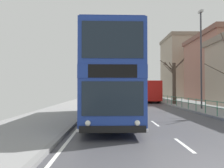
# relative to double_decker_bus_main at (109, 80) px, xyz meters

# --- Properties ---
(double_decker_bus_main) EXTENTS (2.85, 11.05, 4.55)m
(double_decker_bus_main) POSITION_rel_double_decker_bus_main_xyz_m (0.00, 0.00, 0.00)
(double_decker_bus_main) COLOR navy
(double_decker_bus_main) RESTS_ON ground
(background_bus_far_lane) EXTENTS (2.77, 9.25, 2.99)m
(background_bus_far_lane) POSITION_rel_double_decker_bus_main_xyz_m (5.51, 20.35, -0.74)
(background_bus_far_lane) COLOR red
(background_bus_far_lane) RESTS_ON ground
(pedestrian_railing_far_kerb) EXTENTS (0.05, 30.49, 0.96)m
(pedestrian_railing_far_kerb) POSITION_rel_double_decker_bus_main_xyz_m (6.93, 7.44, -1.59)
(pedestrian_railing_far_kerb) COLOR #236B4C
(pedestrian_railing_far_kerb) RESTS_ON ground
(street_lamp_far_side) EXTENTS (0.28, 0.60, 8.81)m
(street_lamp_far_side) POSITION_rel_double_decker_bus_main_xyz_m (8.21, 6.83, 2.79)
(street_lamp_far_side) COLOR #38383D
(street_lamp_far_side) RESTS_ON ground
(bare_tree_far_00) EXTENTS (3.17, 1.17, 5.42)m
(bare_tree_far_00) POSITION_rel_double_decker_bus_main_xyz_m (7.67, 13.52, 0.41)
(bare_tree_far_00) COLOR #423328
(bare_tree_far_00) RESTS_ON ground
(background_building_01) EXTENTS (8.66, 10.97, 13.52)m
(background_building_01) POSITION_rel_double_decker_bus_main_xyz_m (16.78, 37.48, 4.41)
(background_building_01) COLOR gray
(background_building_01) RESTS_ON ground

